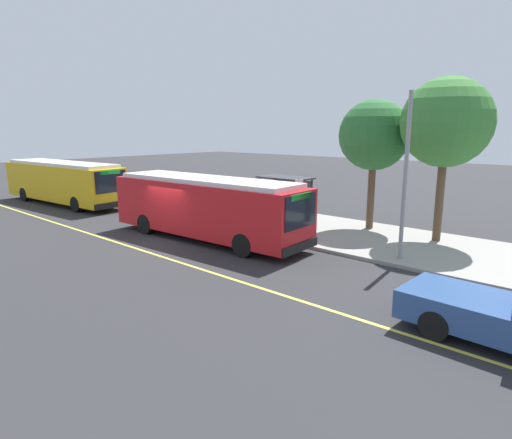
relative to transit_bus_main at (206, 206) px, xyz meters
name	(u,v)px	position (x,y,z in m)	size (l,w,h in m)	color
ground_plane	(173,238)	(-1.32, -1.01, -1.62)	(120.00, 120.00, 0.00)	#2B2B2D
sidewalk_curb	(256,218)	(-1.32, 4.99, -1.54)	(44.00, 6.40, 0.15)	gray
lane_stripe_center	(133,248)	(-1.32, -3.21, -1.61)	(36.00, 0.14, 0.01)	#E0D64C
transit_bus_main	(206,206)	(0.00, 0.00, 0.00)	(10.73, 3.08, 2.95)	red
transit_bus_second	(63,181)	(-14.98, 0.06, 0.00)	(11.65, 3.35, 2.95)	gold
bus_shelter	(284,189)	(0.54, 5.27, 0.30)	(2.90, 1.60, 2.48)	#333338
waiting_bench	(285,213)	(0.72, 5.13, -0.98)	(1.60, 0.48, 0.95)	brown
route_sign_post	(299,200)	(3.54, 2.50, 0.34)	(0.44, 0.08, 2.80)	#333338
street_tree_near_shelter	(446,123)	(8.46, 6.46, 3.80)	(3.90, 3.90, 7.25)	brown
street_tree_upstreet	(374,136)	(4.98, 6.74, 3.23)	(3.48, 3.48, 6.46)	brown
utility_pole	(405,178)	(8.42, 2.57, 1.73)	(0.16, 0.16, 6.40)	gray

